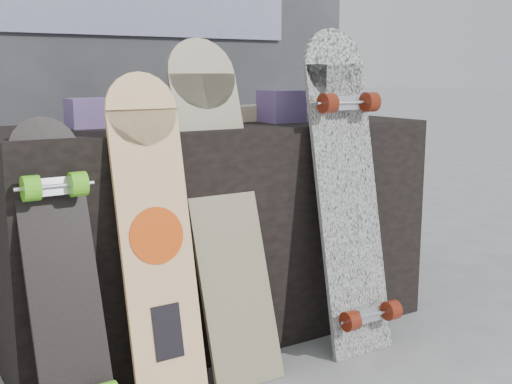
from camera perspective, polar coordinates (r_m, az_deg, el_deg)
ground at (r=2.19m, az=2.87°, el=-16.16°), size 60.00×60.00×0.00m
vendor_table at (r=2.46m, az=-3.73°, el=-3.25°), size 1.60×0.60×0.80m
booth at (r=3.16m, az=-11.39°, el=12.48°), size 2.40×0.22×2.20m
merch_box_purple at (r=2.28m, az=-14.15°, el=6.84°), size 0.18×0.12×0.10m
merch_box_small at (r=2.45m, az=2.25°, el=7.63°), size 0.14×0.14×0.12m
merch_box_flat at (r=2.49m, az=-1.62°, el=6.98°), size 0.22×0.10×0.06m
longboard_geisha at (r=1.93m, az=-8.96°, el=-3.43°), size 0.22×0.23×0.99m
longboard_celtic at (r=2.10m, az=-3.12°, el=-0.43°), size 0.25×0.37×1.10m
longboard_cascadia at (r=2.29m, az=8.18°, el=0.57°), size 0.26×0.31×1.14m
skateboard_dark at (r=1.87m, az=-16.80°, el=-6.82°), size 0.20×0.35×0.87m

